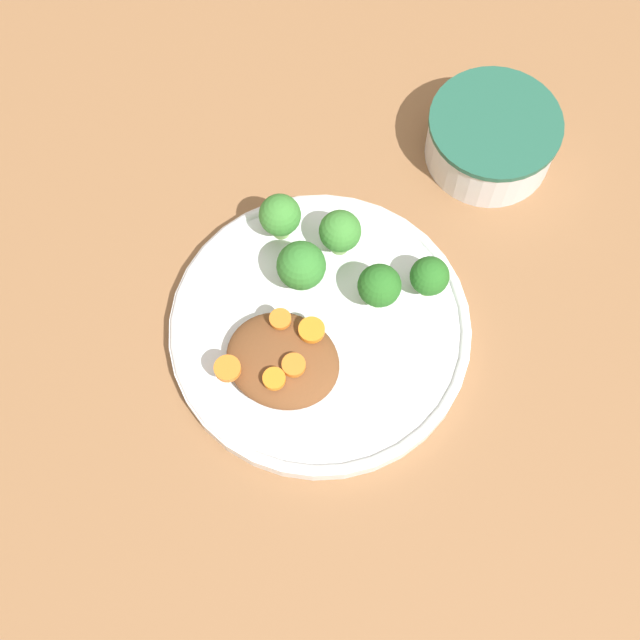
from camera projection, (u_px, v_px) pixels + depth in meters
name	position (u px, v px, depth m)	size (l,w,h in m)	color
ground_plane	(320.00, 333.00, 0.83)	(4.00, 4.00, 0.00)	#8C603D
plate	(320.00, 329.00, 0.82)	(0.28, 0.28, 0.02)	white
dip_bowl	(492.00, 136.00, 0.88)	(0.13, 0.13, 0.06)	silver
stew_mound	(283.00, 360.00, 0.79)	(0.10, 0.09, 0.03)	brown
broccoli_floret_0	(340.00, 232.00, 0.82)	(0.04, 0.04, 0.05)	#7FA85B
broccoli_floret_1	(280.00, 216.00, 0.82)	(0.04, 0.04, 0.05)	#7FA85B
broccoli_floret_2	(301.00, 266.00, 0.80)	(0.04, 0.04, 0.06)	#759E51
broccoli_floret_3	(379.00, 286.00, 0.79)	(0.04, 0.04, 0.05)	#7FA85B
broccoli_floret_4	(429.00, 277.00, 0.80)	(0.04, 0.04, 0.05)	#7FA85B
carrot_slice_0	(299.00, 367.00, 0.77)	(0.02, 0.02, 0.01)	orange
carrot_slice_1	(311.00, 330.00, 0.78)	(0.02, 0.02, 0.01)	orange
carrot_slice_2	(227.00, 369.00, 0.77)	(0.02, 0.02, 0.01)	orange
carrot_slice_3	(280.00, 319.00, 0.78)	(0.02, 0.02, 0.00)	orange
carrot_slice_4	(274.00, 379.00, 0.76)	(0.02, 0.02, 0.01)	orange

